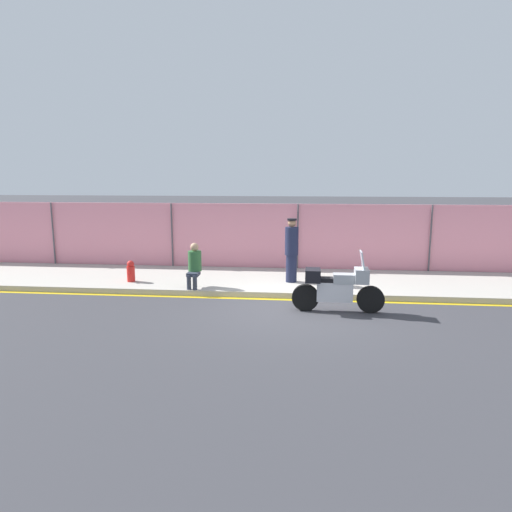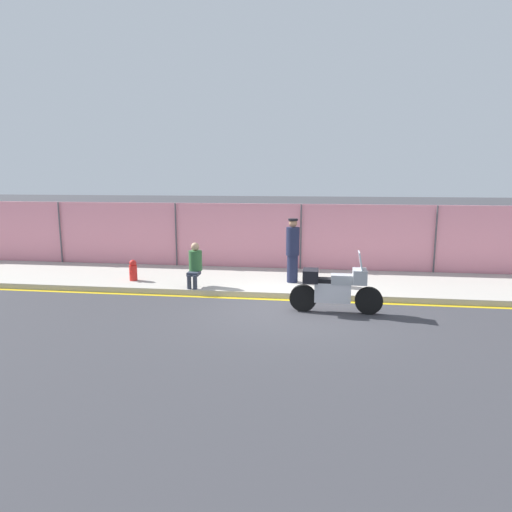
% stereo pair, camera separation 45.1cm
% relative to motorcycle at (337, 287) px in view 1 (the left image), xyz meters
% --- Properties ---
extents(ground_plane, '(120.00, 120.00, 0.00)m').
position_rel_motorcycle_xyz_m(ground_plane, '(-1.00, 0.10, -0.60)').
color(ground_plane, '#38383D').
extents(sidewalk, '(31.68, 3.30, 0.16)m').
position_rel_motorcycle_xyz_m(sidewalk, '(-1.00, 2.68, -0.52)').
color(sidewalk, '#ADA89E').
rests_on(sidewalk, ground_plane).
extents(curb_paint_stripe, '(31.68, 0.18, 0.01)m').
position_rel_motorcycle_xyz_m(curb_paint_stripe, '(-1.00, 0.94, -0.60)').
color(curb_paint_stripe, gold).
rests_on(curb_paint_stripe, ground_plane).
extents(storefront_fence, '(30.10, 0.17, 2.30)m').
position_rel_motorcycle_xyz_m(storefront_fence, '(-1.00, 4.42, 0.55)').
color(storefront_fence, pink).
rests_on(storefront_fence, ground_plane).
extents(motorcycle, '(2.19, 0.51, 1.49)m').
position_rel_motorcycle_xyz_m(motorcycle, '(0.00, 0.00, 0.00)').
color(motorcycle, black).
rests_on(motorcycle, ground_plane).
extents(officer_standing, '(0.39, 0.39, 1.85)m').
position_rel_motorcycle_xyz_m(officer_standing, '(-1.15, 2.34, 0.51)').
color(officer_standing, '#191E38').
rests_on(officer_standing, sidewalk).
extents(person_seated_on_curb, '(0.37, 0.64, 1.23)m').
position_rel_motorcycle_xyz_m(person_seated_on_curb, '(-3.82, 1.47, 0.23)').
color(person_seated_on_curb, '#2D3342').
rests_on(person_seated_on_curb, sidewalk).
extents(fire_hydrant, '(0.23, 0.29, 0.62)m').
position_rel_motorcycle_xyz_m(fire_hydrant, '(-5.83, 1.90, -0.14)').
color(fire_hydrant, red).
rests_on(fire_hydrant, sidewalk).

